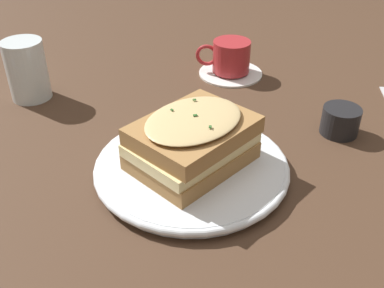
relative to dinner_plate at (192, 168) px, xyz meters
The scene contains 6 objects.
ground_plane 0.03m from the dinner_plate, 87.13° to the left, with size 2.40×2.40×0.00m, color #473021.
dinner_plate is the anchor object (origin of this frame).
sandwich 0.04m from the dinner_plate, 68.70° to the right, with size 0.18×0.19×0.08m.
teacup_with_saucer 0.33m from the dinner_plate, 31.41° to the right, with size 0.13×0.13×0.07m.
water_glass 0.37m from the dinner_plate, 33.62° to the left, with size 0.07×0.07×0.11m, color silver.
condiment_pot 0.26m from the dinner_plate, 83.76° to the right, with size 0.06×0.06×0.04m, color black.
Camera 1 is at (-0.47, 0.13, 0.38)m, focal length 42.00 mm.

